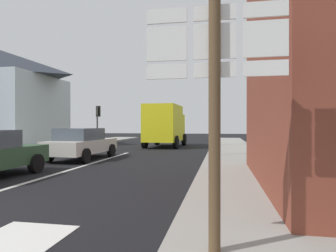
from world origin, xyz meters
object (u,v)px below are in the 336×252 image
object	(u,v)px
route_sign_post	(215,93)
traffic_light_far_right	(216,110)
sedan_far	(82,143)
traffic_light_near_right	(213,102)
traffic_light_far_left	(98,116)
delivery_truck	(165,125)

from	to	relation	value
route_sign_post	traffic_light_far_right	world-z (taller)	traffic_light_far_right
sedan_far	route_sign_post	distance (m)	11.36
traffic_light_near_right	traffic_light_far_right	bearing A→B (deg)	90.00
traffic_light_near_right	sedan_far	bearing A→B (deg)	-161.41
sedan_far	traffic_light_far_right	size ratio (longest dim) A/B	1.15
sedan_far	traffic_light_near_right	world-z (taller)	traffic_light_near_right
sedan_far	traffic_light_far_left	xyz separation A→B (m)	(-3.81, 10.42, 1.63)
traffic_light_far_right	traffic_light_far_left	size ratio (longest dim) A/B	1.15
traffic_light_far_right	traffic_light_near_right	bearing A→B (deg)	-90.00
sedan_far	traffic_light_far_left	bearing A→B (deg)	110.08
route_sign_post	traffic_light_far_left	xyz separation A→B (m)	(-10.22, 19.72, 0.39)
sedan_far	traffic_light_near_right	xyz separation A→B (m)	(6.05, 2.03, 2.03)
traffic_light_near_right	traffic_light_far_left	bearing A→B (deg)	139.62
delivery_truck	traffic_light_far_left	world-z (taller)	traffic_light_far_left
sedan_far	route_sign_post	world-z (taller)	route_sign_post
delivery_truck	traffic_light_far_right	size ratio (longest dim) A/B	1.37
route_sign_post	traffic_light_far_right	distance (m)	18.52
delivery_truck	route_sign_post	bearing A→B (deg)	-77.14
route_sign_post	delivery_truck	bearing A→B (deg)	102.86
route_sign_post	traffic_light_far_left	size ratio (longest dim) A/B	0.99
delivery_truck	traffic_light_far_right	xyz separation A→B (m)	(3.66, 0.89, 1.10)
sedan_far	traffic_light_far_right	xyz separation A→B (m)	(6.05, 9.20, 1.99)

